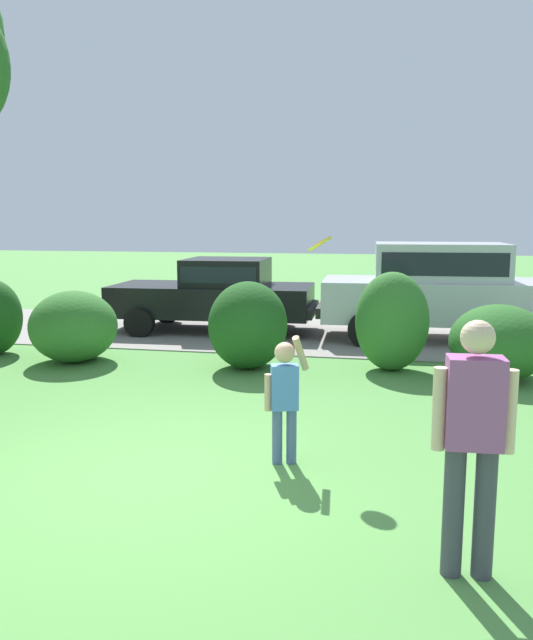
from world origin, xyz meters
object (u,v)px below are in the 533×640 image
(child_thrower, at_px, (285,392))
(frisbee, at_px, (320,244))
(parked_suv, at_px, (439,286))
(adult_onlooker, at_px, (473,435))
(parked_sedan, at_px, (217,292))

(child_thrower, xyz_separation_m, frisbee, (0.25, 0.68, 1.41))
(parked_suv, height_order, frisbee, frisbee)
(parked_suv, xyz_separation_m, adult_onlooker, (-0.29, -8.75, -0.09))
(frisbee, bearing_deg, parked_suv, 75.91)
(parked_suv, xyz_separation_m, child_thrower, (-1.84, -7.02, -0.36))
(frisbee, height_order, adult_onlooker, frisbee)
(parked_sedan, height_order, child_thrower, parked_sedan)
(frisbee, bearing_deg, child_thrower, -109.97)
(frisbee, bearing_deg, adult_onlooker, -61.60)
(parked_suv, height_order, adult_onlooker, parked_suv)
(parked_sedan, height_order, frisbee, frisbee)
(parked_sedan, distance_m, parked_suv, 4.56)
(parked_sedan, relative_size, adult_onlooker, 2.57)
(parked_suv, bearing_deg, adult_onlooker, -91.90)
(child_thrower, bearing_deg, frisbee, 70.03)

